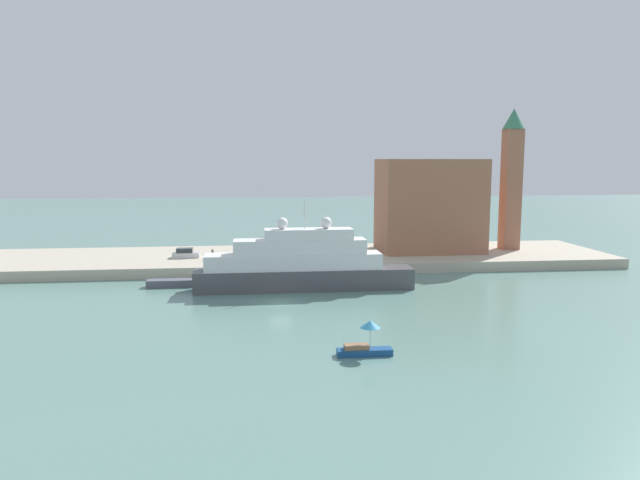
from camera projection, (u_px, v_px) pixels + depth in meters
ground at (281, 303)px, 69.73m from camera, size 400.00×400.00×0.00m
quay_dock at (273, 259)px, 96.08m from camera, size 110.00×21.75×1.54m
large_yacht at (301, 265)px, 76.59m from camera, size 28.50×4.20×11.65m
small_motorboat at (365, 343)px, 50.87m from camera, size 4.81×1.77×3.08m
work_barge at (171, 283)px, 78.60m from camera, size 6.43×1.74×0.98m
harbor_building at (430, 205)px, 98.94m from camera, size 16.80×10.93×15.43m
bell_tower at (512, 174)px, 100.08m from camera, size 3.69×3.69×23.87m
parked_car at (186, 253)px, 92.80m from camera, size 4.18×1.86×1.48m
person_figure at (213, 255)px, 90.51m from camera, size 0.36×0.36×1.75m
mooring_bollard at (252, 262)px, 86.38m from camera, size 0.51×0.51×0.81m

